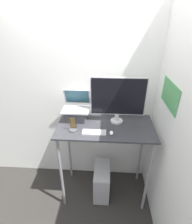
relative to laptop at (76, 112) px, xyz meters
name	(u,v)px	position (x,y,z in m)	size (l,w,h in m)	color
ground_plane	(103,209)	(0.36, -0.42, -1.24)	(12.00, 12.00, 0.00)	#2D2B28
wall_back	(106,100)	(0.36, 0.26, 0.06)	(6.00, 0.05, 2.60)	white
wall_side_right	(174,130)	(1.02, -0.42, 0.06)	(0.06, 6.00, 2.60)	white
desk	(105,137)	(0.36, -0.12, -0.27)	(1.14, 0.59, 1.13)	#333338
laptop	(76,112)	(0.00, 0.00, 0.00)	(0.32, 0.31, 0.36)	#4C4C51
monitor	(118,99)	(0.50, -0.02, 0.19)	(0.64, 0.15, 0.56)	silver
keyboard	(94,132)	(0.24, -0.28, -0.10)	(0.26, 0.10, 0.02)	silver
mouse	(112,133)	(0.43, -0.29, -0.09)	(0.04, 0.07, 0.03)	white
cell_phone	(73,127)	(0.00, -0.24, -0.06)	(0.09, 0.09, 0.17)	#4C4C51
computer_tower	(102,181)	(0.33, -0.16, -1.01)	(0.21, 0.43, 0.46)	silver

